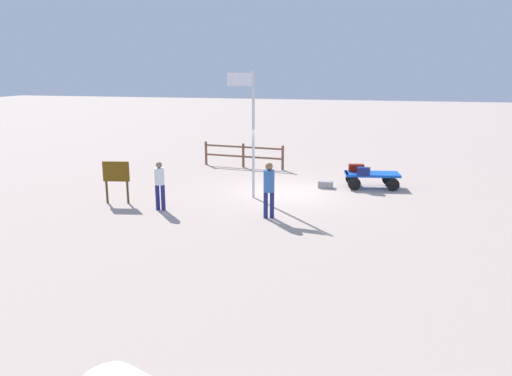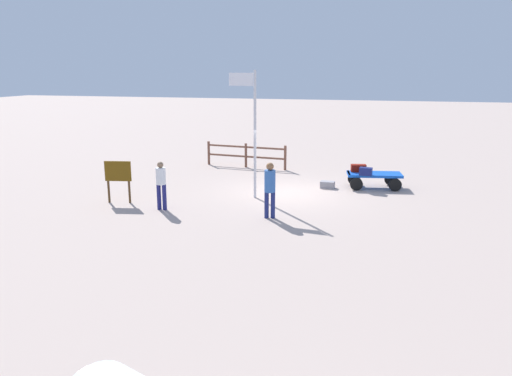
% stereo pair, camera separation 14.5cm
% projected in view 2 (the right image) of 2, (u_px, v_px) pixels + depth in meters
% --- Properties ---
extents(ground_plane, '(120.00, 120.00, 0.00)m').
position_uv_depth(ground_plane, '(288.00, 193.00, 19.26)').
color(ground_plane, '#BBA395').
extents(luggage_cart, '(2.25, 1.44, 0.60)m').
position_uv_depth(luggage_cart, '(374.00, 177.00, 19.96)').
color(luggage_cart, blue).
rests_on(luggage_cart, ground).
extents(suitcase_navy, '(0.64, 0.42, 0.29)m').
position_uv_depth(suitcase_navy, '(358.00, 168.00, 20.16)').
color(suitcase_navy, maroon).
rests_on(suitcase_navy, luggage_cart).
extents(suitcase_dark, '(0.50, 0.34, 0.30)m').
position_uv_depth(suitcase_dark, '(366.00, 171.00, 19.48)').
color(suitcase_dark, navy).
rests_on(suitcase_dark, luggage_cart).
extents(suitcase_tan, '(0.57, 0.35, 0.27)m').
position_uv_depth(suitcase_tan, '(327.00, 185.00, 19.99)').
color(suitcase_tan, gray).
rests_on(suitcase_tan, ground).
extents(worker_lead, '(0.42, 0.42, 1.79)m').
position_uv_depth(worker_lead, '(270.00, 186.00, 15.76)').
color(worker_lead, navy).
rests_on(worker_lead, ground).
extents(worker_trailing, '(0.34, 0.32, 1.64)m').
position_uv_depth(worker_trailing, '(161.00, 182.00, 16.73)').
color(worker_trailing, navy).
rests_on(worker_trailing, ground).
extents(flagpole, '(1.02, 0.14, 4.60)m').
position_uv_depth(flagpole, '(252.00, 124.00, 17.95)').
color(flagpole, silver).
rests_on(flagpole, ground).
extents(signboard, '(0.93, 0.24, 1.49)m').
position_uv_depth(signboard, '(118.00, 175.00, 17.61)').
color(signboard, '#4C3319').
rests_on(signboard, ground).
extents(wooden_fence, '(4.07, 0.54, 1.16)m').
position_uv_depth(wooden_fence, '(246.00, 154.00, 24.12)').
color(wooden_fence, brown).
rests_on(wooden_fence, ground).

